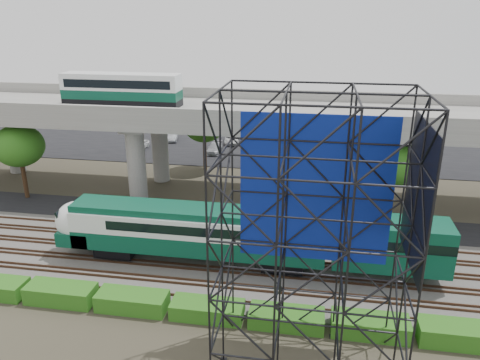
# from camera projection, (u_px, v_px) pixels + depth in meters

# --- Properties ---
(ground) EXTENTS (140.00, 140.00, 0.00)m
(ground) POSITION_uv_depth(u_px,v_px,m) (208.00, 279.00, 33.87)
(ground) COLOR #474233
(ground) RESTS_ON ground
(ballast_bed) EXTENTS (90.00, 12.00, 0.20)m
(ballast_bed) POSITION_uv_depth(u_px,v_px,m) (214.00, 264.00, 35.69)
(ballast_bed) COLOR slate
(ballast_bed) RESTS_ON ground
(service_road) EXTENTS (90.00, 5.00, 0.08)m
(service_road) POSITION_uv_depth(u_px,v_px,m) (234.00, 218.00, 43.58)
(service_road) COLOR black
(service_road) RESTS_ON ground
(parking_lot) EXTENTS (90.00, 18.00, 0.08)m
(parking_lot) POSITION_uv_depth(u_px,v_px,m) (264.00, 149.00, 65.34)
(parking_lot) COLOR black
(parking_lot) RESTS_ON ground
(harbor_water) EXTENTS (140.00, 40.00, 0.03)m
(harbor_water) POSITION_uv_depth(u_px,v_px,m) (278.00, 116.00, 85.71)
(harbor_water) COLOR slate
(harbor_water) RESTS_ON ground
(rail_tracks) EXTENTS (90.00, 9.52, 0.16)m
(rail_tracks) POSITION_uv_depth(u_px,v_px,m) (214.00, 262.00, 35.63)
(rail_tracks) COLOR #472D1E
(rail_tracks) RESTS_ON ballast_bed
(commuter_train) EXTENTS (29.30, 3.06, 4.30)m
(commuter_train) POSITION_uv_depth(u_px,v_px,m) (225.00, 232.00, 34.60)
(commuter_train) COLOR black
(commuter_train) RESTS_ON rail_tracks
(overpass) EXTENTS (80.00, 12.00, 12.40)m
(overpass) POSITION_uv_depth(u_px,v_px,m) (234.00, 119.00, 46.00)
(overpass) COLOR #9E9B93
(overpass) RESTS_ON ground
(scaffold_tower) EXTENTS (9.36, 6.36, 15.00)m
(scaffold_tower) POSITION_uv_depth(u_px,v_px,m) (312.00, 247.00, 22.77)
(scaffold_tower) COLOR black
(scaffold_tower) RESTS_ON ground
(hedge_strip) EXTENTS (34.60, 1.80, 1.20)m
(hedge_strip) POSITION_uv_depth(u_px,v_px,m) (207.00, 309.00, 29.54)
(hedge_strip) COLOR #276016
(hedge_strip) RESTS_ON ground
(trees) EXTENTS (40.94, 16.94, 7.69)m
(trees) POSITION_uv_depth(u_px,v_px,m) (198.00, 143.00, 47.66)
(trees) COLOR #382314
(trees) RESTS_ON ground
(suv) EXTENTS (5.29, 3.73, 1.34)m
(suv) POSITION_uv_depth(u_px,v_px,m) (110.00, 204.00, 44.97)
(suv) COLOR black
(suv) RESTS_ON service_road
(parked_cars) EXTENTS (34.64, 9.53, 1.25)m
(parked_cars) POSITION_uv_depth(u_px,v_px,m) (265.00, 145.00, 64.87)
(parked_cars) COLOR silver
(parked_cars) RESTS_ON parking_lot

